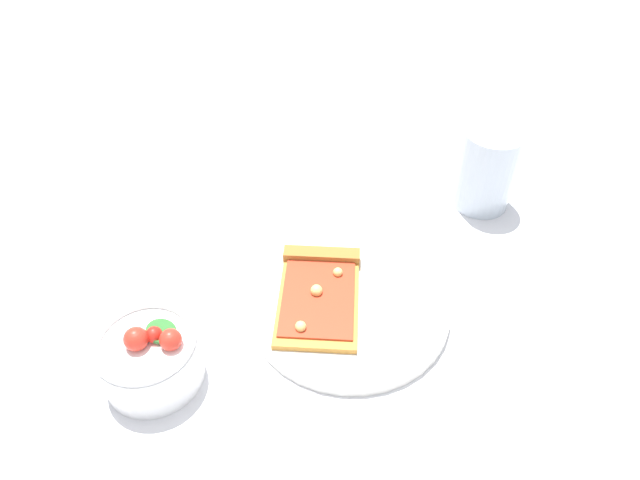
{
  "coord_description": "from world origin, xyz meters",
  "views": [
    {
      "loc": [
        -0.48,
        -0.11,
        0.56
      ],
      "look_at": [
        0.05,
        0.05,
        0.03
      ],
      "focal_mm": 32.26,
      "sensor_mm": 36.0,
      "label": 1
    }
  ],
  "objects": [
    {
      "name": "paper_napkin",
      "position": [
        0.18,
        0.19,
        0.0
      ],
      "size": [
        0.16,
        0.17,
        0.0
      ],
      "primitive_type": "cube",
      "rotation": [
        0.0,
        0.0,
        -0.17
      ],
      "color": "silver",
      "rests_on": "ground_plane"
    },
    {
      "name": "pizza_slice_main",
      "position": [
        -0.03,
        0.03,
        0.02
      ],
      "size": [
        0.17,
        0.13,
        0.02
      ],
      "color": "gold",
      "rests_on": "plate"
    },
    {
      "name": "salad_bowl",
      "position": [
        -0.19,
        0.17,
        0.04
      ],
      "size": [
        0.11,
        0.11,
        0.08
      ],
      "color": "white",
      "rests_on": "ground_plane"
    },
    {
      "name": "soda_glass",
      "position": [
        0.23,
        -0.14,
        0.06
      ],
      "size": [
        0.08,
        0.08,
        0.12
      ],
      "color": "silver",
      "rests_on": "ground_plane"
    },
    {
      "name": "plate",
      "position": [
        -0.03,
        -0.01,
        0.01
      ],
      "size": [
        0.25,
        0.25,
        0.01
      ],
      "primitive_type": "cylinder",
      "color": "white",
      "rests_on": "ground_plane"
    },
    {
      "name": "ground_plane",
      "position": [
        0.0,
        0.0,
        0.0
      ],
      "size": [
        2.4,
        2.4,
        0.0
      ],
      "primitive_type": "plane",
      "color": "silver",
      "rests_on": "ground"
    }
  ]
}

